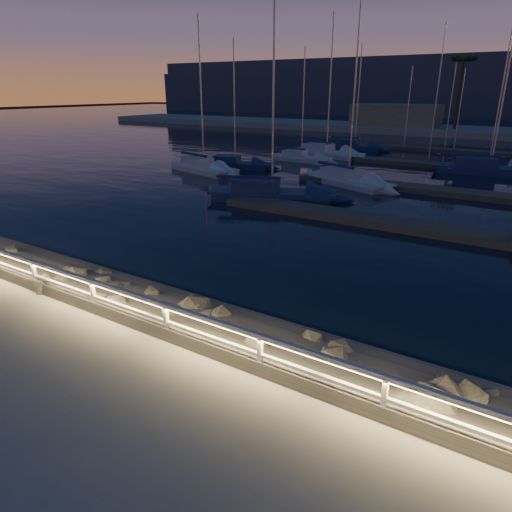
% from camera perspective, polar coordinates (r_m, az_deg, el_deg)
% --- Properties ---
extents(ground, '(400.00, 400.00, 0.00)m').
position_cam_1_polar(ground, '(11.83, -3.71, -12.85)').
color(ground, gray).
rests_on(ground, ground).
extents(harbor_water, '(400.00, 440.00, 0.60)m').
position_cam_1_polar(harbor_water, '(40.28, 23.85, 7.91)').
color(harbor_water, black).
rests_on(harbor_water, ground).
extents(guard_rail, '(44.11, 0.12, 1.06)m').
position_cam_1_polar(guard_rail, '(11.46, -4.08, -9.50)').
color(guard_rail, white).
rests_on(guard_rail, ground).
extents(floating_docks, '(22.00, 36.00, 0.40)m').
position_cam_1_polar(floating_docks, '(41.42, 24.27, 8.95)').
color(floating_docks, '#5D554D').
rests_on(floating_docks, ground).
extents(far_shore, '(160.00, 14.00, 5.20)m').
position_cam_1_polar(far_shore, '(82.42, 29.26, 13.47)').
color(far_shore, gray).
rests_on(far_shore, ground).
extents(palm_left, '(3.00, 3.00, 11.20)m').
position_cam_1_polar(palm_left, '(81.21, 24.53, 21.16)').
color(palm_left, '#473421').
rests_on(palm_left, ground).
extents(distant_hills, '(230.00, 37.50, 18.00)m').
position_cam_1_polar(distant_hills, '(144.38, 22.67, 18.09)').
color(distant_hills, '#363E54').
rests_on(distant_hills, ground).
extents(sailboat_a, '(7.78, 3.99, 12.84)m').
position_cam_1_polar(sailboat_a, '(41.78, -6.70, 11.01)').
color(sailboat_a, silver).
rests_on(sailboat_a, ground).
extents(sailboat_b, '(8.60, 5.47, 14.30)m').
position_cam_1_polar(sailboat_b, '(30.84, 1.60, 7.89)').
color(sailboat_b, navy).
rests_on(sailboat_b, ground).
extents(sailboat_e, '(6.80, 3.72, 11.23)m').
position_cam_1_polar(sailboat_e, '(43.71, -2.83, 11.48)').
color(sailboat_e, navy).
rests_on(sailboat_e, ground).
extents(sailboat_f, '(7.83, 4.88, 12.99)m').
position_cam_1_polar(sailboat_f, '(36.51, 11.23, 9.41)').
color(sailboat_f, silver).
rests_on(sailboat_f, ground).
extents(sailboat_g, '(9.63, 4.02, 15.87)m').
position_cam_1_polar(sailboat_g, '(45.29, 26.95, 9.73)').
color(sailboat_g, navy).
rests_on(sailboat_g, ground).
extents(sailboat_i, '(6.46, 2.19, 10.92)m').
position_cam_1_polar(sailboat_i, '(48.04, 5.51, 12.19)').
color(sailboat_i, silver).
rests_on(sailboat_i, ground).
extents(sailboat_j, '(8.78, 4.12, 14.44)m').
position_cam_1_polar(sailboat_j, '(52.01, 8.61, 12.73)').
color(sailboat_j, silver).
rests_on(sailboat_j, ground).
extents(sailboat_k, '(7.37, 4.77, 12.22)m').
position_cam_1_polar(sailboat_k, '(45.88, 26.78, 9.77)').
color(sailboat_k, silver).
rests_on(sailboat_k, ground).
extents(sailboat_m, '(7.07, 2.20, 12.05)m').
position_cam_1_polar(sailboat_m, '(58.63, 12.05, 13.32)').
color(sailboat_m, navy).
rests_on(sailboat_m, ground).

